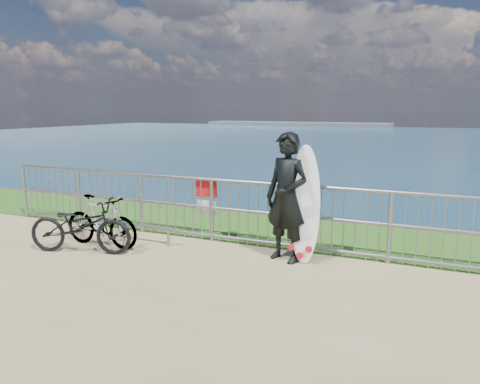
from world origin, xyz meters
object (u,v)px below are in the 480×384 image
at_px(surfboard, 304,208).
at_px(bicycle_near, 80,226).
at_px(bicycle_far, 101,221).
at_px(surfer, 287,197).

relative_size(surfboard, bicycle_near, 1.05).
height_order(surfboard, bicycle_far, surfboard).
distance_m(bicycle_near, bicycle_far, 0.42).
xyz_separation_m(surfer, bicycle_near, (-3.16, -0.99, -0.54)).
bearing_deg(surfboard, bicycle_near, -162.37).
distance_m(surfer, surfboard, 0.32).
relative_size(surfboard, bicycle_far, 1.22).
bearing_deg(surfboard, bicycle_far, -168.60).
distance_m(surfboard, bicycle_far, 3.43).
bearing_deg(surfer, bicycle_far, -149.84).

